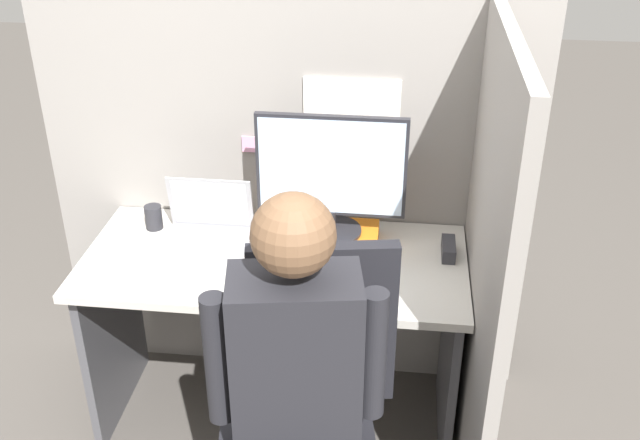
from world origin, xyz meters
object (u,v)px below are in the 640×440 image
paper_box (331,238)px  laptop (208,229)px  monitor (331,174)px  stapler (448,249)px  carrot_toy (360,288)px  pen_cup (154,217)px  person (290,390)px  office_chair (308,417)px

paper_box → laptop: (-0.44, -0.02, 0.02)m
monitor → stapler: 0.49m
carrot_toy → pen_cup: (-0.79, 0.34, 0.03)m
person → pen_cup: 1.08m
laptop → stapler: size_ratio=2.37×
office_chair → pen_cup: size_ratio=11.40×
office_chair → person: bearing=-99.5°
monitor → office_chair: 0.82m
monitor → pen_cup: size_ratio=5.70×
laptop → person: size_ratio=0.23×
paper_box → laptop: laptop is taller
stapler → carrot_toy: (-0.29, -0.27, -0.00)m
paper_box → office_chair: (0.01, -0.67, -0.22)m
paper_box → pen_cup: pen_cup is taller
laptop → carrot_toy: (0.57, -0.27, -0.03)m
monitor → laptop: monitor is taller
paper_box → office_chair: 0.70m
monitor → pen_cup: 0.71m
paper_box → laptop: size_ratio=1.09×
monitor → person: size_ratio=0.39×
office_chair → stapler: bearing=57.4°
laptop → office_chair: size_ratio=0.30×
carrot_toy → office_chair: bearing=-107.9°
carrot_toy → laptop: bearing=154.2°
stapler → carrot_toy: bearing=-137.0°
paper_box → person: bearing=-91.4°
stapler → carrot_toy: size_ratio=0.95×
paper_box → stapler: bearing=-3.3°
paper_box → laptop: 0.44m
paper_box → office_chair: bearing=-89.6°
stapler → pen_cup: size_ratio=1.44×
stapler → pen_cup: 1.08m
office_chair → pen_cup: (-0.67, 0.71, 0.24)m
laptop → person: 0.91m
stapler → office_chair: (-0.41, -0.64, -0.22)m
monitor → carrot_toy: bearing=-67.2°
stapler → office_chair: bearing=-122.6°
office_chair → carrot_toy: bearing=72.1°
monitor → laptop: size_ratio=1.67×
monitor → office_chair: (0.01, -0.67, -0.47)m
laptop → pen_cup: laptop is taller
laptop → stapler: laptop is taller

